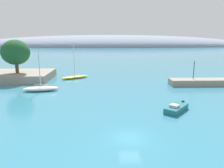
# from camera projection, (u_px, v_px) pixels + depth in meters

# --- Properties ---
(water) EXTENTS (600.00, 600.00, 0.00)m
(water) POSITION_uv_depth(u_px,v_px,m) (130.00, 137.00, 24.80)
(water) COLOR teal
(water) RESTS_ON ground
(shore_outcrop) EXTENTS (19.74, 13.30, 2.04)m
(shore_outcrop) POSITION_uv_depth(u_px,v_px,m) (14.00, 76.00, 57.98)
(shore_outcrop) COLOR gray
(shore_outcrop) RESTS_ON ground
(tree_clump_shore) EXTENTS (7.16, 7.16, 8.65)m
(tree_clump_shore) POSITION_uv_depth(u_px,v_px,m) (16.00, 52.00, 55.10)
(tree_clump_shore) COLOR brown
(tree_clump_shore) RESTS_ON shore_outcrop
(breakwater_rocks) EXTENTS (20.43, 3.74, 1.47)m
(breakwater_rocks) POSITION_uv_depth(u_px,v_px,m) (212.00, 82.00, 51.47)
(breakwater_rocks) COLOR gray
(breakwater_rocks) RESTS_ON ground
(distant_ridge) EXTENTS (340.21, 88.48, 26.40)m
(distant_ridge) POSITION_uv_depth(u_px,v_px,m) (110.00, 46.00, 259.92)
(distant_ridge) COLOR gray
(distant_ridge) RESTS_ON ground
(sailboat_yellow_near_shore) EXTENTS (7.81, 6.00, 10.09)m
(sailboat_yellow_near_shore) POSITION_uv_depth(u_px,v_px,m) (75.00, 77.00, 59.60)
(sailboat_yellow_near_shore) COLOR yellow
(sailboat_yellow_near_shore) RESTS_ON water
(sailboat_white_mid_mooring) EXTENTS (7.65, 3.45, 8.82)m
(sailboat_white_mid_mooring) POSITION_uv_depth(u_px,v_px,m) (41.00, 88.00, 45.79)
(sailboat_white_mid_mooring) COLOR white
(sailboat_white_mid_mooring) RESTS_ON water
(motorboat_teal_foreground) EXTENTS (4.75, 5.05, 1.29)m
(motorboat_teal_foreground) POSITION_uv_depth(u_px,v_px,m) (176.00, 108.00, 33.37)
(motorboat_teal_foreground) COLOR #1E6B70
(motorboat_teal_foreground) RESTS_ON water
(harbor_lamp_post) EXTENTS (0.36, 0.36, 4.57)m
(harbor_lamp_post) POSITION_uv_depth(u_px,v_px,m) (194.00, 67.00, 51.02)
(harbor_lamp_post) COLOR black
(harbor_lamp_post) RESTS_ON breakwater_rocks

